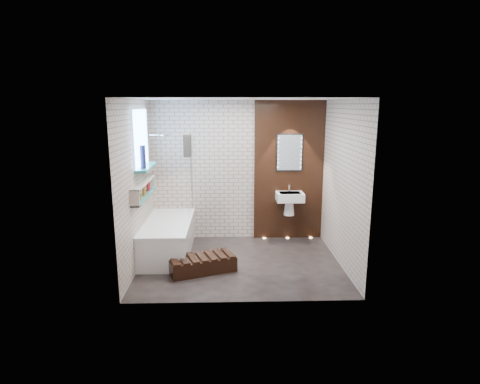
{
  "coord_description": "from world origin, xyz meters",
  "views": [
    {
      "loc": [
        -0.19,
        -6.04,
        2.52
      ],
      "look_at": [
        0.0,
        0.15,
        1.15
      ],
      "focal_mm": 29.71,
      "sensor_mm": 36.0,
      "label": 1
    }
  ],
  "objects_px": {
    "bathtub": "(168,238)",
    "bath_screen": "(190,176)",
    "walnut_step": "(202,264)",
    "washbasin": "(290,200)",
    "led_mirror": "(290,153)"
  },
  "relations": [
    {
      "from": "bath_screen",
      "to": "led_mirror",
      "type": "height_order",
      "value": "led_mirror"
    },
    {
      "from": "washbasin",
      "to": "bath_screen",
      "type": "bearing_deg",
      "value": -174.22
    },
    {
      "from": "washbasin",
      "to": "led_mirror",
      "type": "height_order",
      "value": "led_mirror"
    },
    {
      "from": "bath_screen",
      "to": "washbasin",
      "type": "relative_size",
      "value": 2.41
    },
    {
      "from": "led_mirror",
      "to": "walnut_step",
      "type": "distance_m",
      "value": 2.67
    },
    {
      "from": "washbasin",
      "to": "bathtub",
      "type": "bearing_deg",
      "value": -163.99
    },
    {
      "from": "led_mirror",
      "to": "walnut_step",
      "type": "xyz_separation_m",
      "value": [
        -1.55,
        -1.53,
        -1.54
      ]
    },
    {
      "from": "bathtub",
      "to": "washbasin",
      "type": "height_order",
      "value": "washbasin"
    },
    {
      "from": "led_mirror",
      "to": "washbasin",
      "type": "bearing_deg",
      "value": -90.0
    },
    {
      "from": "bathtub",
      "to": "bath_screen",
      "type": "bearing_deg",
      "value": 51.1
    },
    {
      "from": "walnut_step",
      "to": "led_mirror",
      "type": "bearing_deg",
      "value": 44.67
    },
    {
      "from": "bathtub",
      "to": "walnut_step",
      "type": "bearing_deg",
      "value": -50.2
    },
    {
      "from": "bathtub",
      "to": "bath_screen",
      "type": "distance_m",
      "value": 1.14
    },
    {
      "from": "bathtub",
      "to": "walnut_step",
      "type": "relative_size",
      "value": 1.74
    },
    {
      "from": "washbasin",
      "to": "walnut_step",
      "type": "distance_m",
      "value": 2.18
    }
  ]
}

